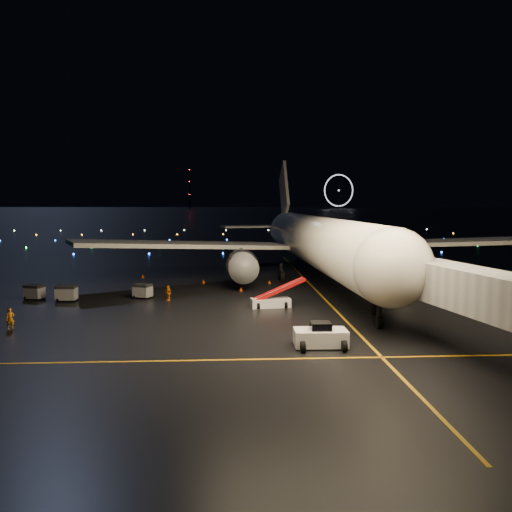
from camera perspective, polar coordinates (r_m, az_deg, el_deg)
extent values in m
plane|color=black|center=(344.57, -3.28, 4.38)|extent=(2000.00, 2000.00, 0.00)
cube|color=orange|center=(61.41, 7.25, -4.28)|extent=(0.25, 80.00, 0.02)
cube|color=orange|center=(36.66, -12.71, -11.66)|extent=(60.00, 0.25, 0.02)
cube|color=silver|center=(39.27, 7.39, -8.88)|extent=(4.10, 2.19, 1.94)
imported|color=orange|center=(49.17, -26.27, -6.44)|extent=(0.81, 0.70, 1.87)
imported|color=orange|center=(57.49, -10.00, -4.18)|extent=(1.00, 1.04, 1.73)
cone|color=#EB4000|center=(62.76, -1.73, -3.79)|extent=(0.53, 0.53, 0.49)
cone|color=#EB4000|center=(68.25, 1.55, -2.99)|extent=(0.53, 0.53, 0.46)
cone|color=#EB4000|center=(69.12, -6.02, -2.90)|extent=(0.54, 0.54, 0.47)
cone|color=#EB4000|center=(75.33, -12.82, -2.24)|extent=(0.56, 0.56, 0.53)
cylinder|color=black|center=(787.03, -7.62, 7.72)|extent=(1.80, 1.80, 64.00)
cube|color=gray|center=(59.47, -12.84, -3.94)|extent=(2.33, 2.04, 1.66)
cube|color=gray|center=(60.09, -20.84, -4.01)|extent=(2.19, 1.57, 1.83)
cube|color=gray|center=(62.56, -24.00, -3.81)|extent=(2.33, 1.95, 1.69)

